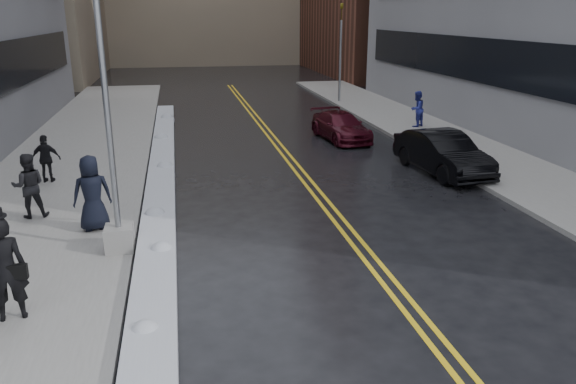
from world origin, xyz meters
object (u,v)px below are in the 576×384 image
pedestrian_d (46,159)px  pedestrian_b (29,186)px  car_black (442,153)px  pedestrian_east (417,109)px  pedestrian_fedora (5,269)px  car_maroon (341,126)px  lamppost (111,153)px  fire_hydrant (446,141)px  pedestrian_c (92,193)px  traffic_signal (341,49)px

pedestrian_d → pedestrian_b: bearing=101.0°
car_black → pedestrian_east: bearing=66.9°
pedestrian_fedora → pedestrian_east: 21.78m
pedestrian_fedora → pedestrian_east: (14.87, 15.91, -0.12)m
pedestrian_d → pedestrian_fedora: bearing=104.0°
car_black → car_maroon: (-1.97, 6.22, -0.14)m
pedestrian_fedora → pedestrian_b: 5.80m
pedestrian_east → pedestrian_fedora: bearing=13.0°
lamppost → fire_hydrant: (12.30, 8.00, -1.98)m
car_black → fire_hydrant: bearing=55.0°
pedestrian_c → car_maroon: bearing=-146.9°
lamppost → car_black: bearing=26.1°
car_black → car_maroon: size_ratio=1.08×
car_maroon → pedestrian_c: bearing=-140.6°
car_black → pedestrian_c: bearing=-168.0°
lamppost → traffic_signal: (11.80, 22.00, 0.87)m
fire_hydrant → pedestrian_fedora: bearing=-142.1°
pedestrian_c → pedestrian_d: (-2.09, 4.84, -0.19)m
pedestrian_c → pedestrian_east: size_ratio=1.13×
pedestrian_b → car_black: pedestrian_b is taller
pedestrian_c → pedestrian_b: bearing=-48.9°
pedestrian_fedora → pedestrian_d: bearing=-95.5°
pedestrian_d → car_black: 13.68m
pedestrian_c → car_maroon: pedestrian_c is taller
fire_hydrant → traffic_signal: size_ratio=0.12×
lamppost → pedestrian_b: bearing=132.2°
lamppost → fire_hydrant: lamppost is taller
pedestrian_east → car_black: (-2.37, -7.75, -0.27)m
traffic_signal → car_maroon: (-2.97, -10.49, -2.79)m
pedestrian_fedora → pedestrian_c: pedestrian_fedora is taller
pedestrian_d → car_maroon: size_ratio=0.38×
pedestrian_b → pedestrian_east: size_ratio=1.02×
car_maroon → lamppost: bearing=-134.2°
pedestrian_d → car_maroon: pedestrian_d is taller
fire_hydrant → pedestrian_b: pedestrian_b is taller
car_maroon → pedestrian_b: bearing=-149.6°
pedestrian_d → fire_hydrant: bearing=-167.0°
lamppost → traffic_signal: bearing=61.8°
lamppost → pedestrian_fedora: bearing=-120.5°
pedestrian_b → car_maroon: 14.33m
lamppost → pedestrian_b: (-2.59, 2.86, -1.48)m
pedestrian_fedora → car_black: size_ratio=0.43×
traffic_signal → pedestrian_b: traffic_signal is taller
traffic_signal → pedestrian_d: 21.56m
fire_hydrant → traffic_signal: 14.30m
traffic_signal → pedestrian_east: 9.37m
traffic_signal → car_black: (-1.00, -16.71, -2.65)m
pedestrian_fedora → car_black: pedestrian_fedora is taller
lamppost → fire_hydrant: 14.81m
car_black → lamppost: bearing=-159.9°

